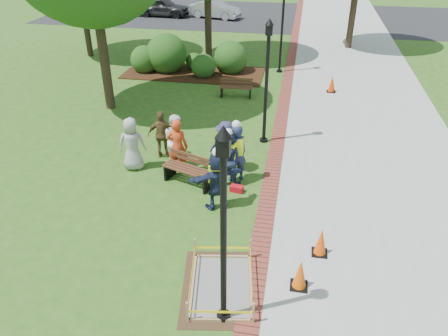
% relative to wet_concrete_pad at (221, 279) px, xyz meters
% --- Properties ---
extents(ground, '(100.00, 100.00, 0.00)m').
position_rel_wet_concrete_pad_xyz_m(ground, '(-1.06, 2.20, -0.23)').
color(ground, '#285116').
rests_on(ground, ground).
extents(sidewalk, '(6.00, 60.00, 0.02)m').
position_rel_wet_concrete_pad_xyz_m(sidewalk, '(3.94, 12.20, -0.22)').
color(sidewalk, '#9E9E99').
rests_on(sidewalk, ground).
extents(brick_edging, '(0.50, 60.00, 0.03)m').
position_rel_wet_concrete_pad_xyz_m(brick_edging, '(0.69, 12.20, -0.22)').
color(brick_edging, maroon).
rests_on(brick_edging, ground).
extents(mulch_bed, '(7.00, 3.00, 0.05)m').
position_rel_wet_concrete_pad_xyz_m(mulch_bed, '(-4.06, 14.20, -0.21)').
color(mulch_bed, '#381E0F').
rests_on(mulch_bed, ground).
extents(parking_lot, '(36.00, 12.00, 0.01)m').
position_rel_wet_concrete_pad_xyz_m(parking_lot, '(-1.06, 29.20, -0.23)').
color(parking_lot, black).
rests_on(parking_lot, ground).
extents(wet_concrete_pad, '(2.04, 2.54, 0.55)m').
position_rel_wet_concrete_pad_xyz_m(wet_concrete_pad, '(0.00, 0.00, 0.00)').
color(wet_concrete_pad, '#47331E').
rests_on(wet_concrete_pad, ground).
extents(bench_near, '(1.70, 1.06, 0.88)m').
position_rel_wet_concrete_pad_xyz_m(bench_near, '(-1.73, 3.99, 0.05)').
color(bench_near, '#57311E').
rests_on(bench_near, ground).
extents(bench_far, '(1.48, 0.58, 0.78)m').
position_rel_wet_concrete_pad_xyz_m(bench_far, '(-1.46, 11.35, 0.02)').
color(bench_far, '#5A2F1E').
rests_on(bench_far, ground).
extents(cone_front, '(0.38, 0.38, 0.75)m').
position_rel_wet_concrete_pad_xyz_m(cone_front, '(1.66, 0.31, 0.13)').
color(cone_front, black).
rests_on(cone_front, ground).
extents(cone_back, '(0.37, 0.37, 0.73)m').
position_rel_wet_concrete_pad_xyz_m(cone_back, '(2.11, 1.48, 0.12)').
color(cone_back, black).
rests_on(cone_back, ground).
extents(cone_far, '(0.39, 0.39, 0.76)m').
position_rel_wet_concrete_pad_xyz_m(cone_far, '(2.71, 12.68, 0.13)').
color(cone_far, black).
rests_on(cone_far, ground).
extents(toolbox, '(0.41, 0.27, 0.19)m').
position_rel_wet_concrete_pad_xyz_m(toolbox, '(-0.26, 3.81, -0.14)').
color(toolbox, '#B70E1A').
rests_on(toolbox, ground).
extents(lamp_near, '(0.28, 0.28, 4.26)m').
position_rel_wet_concrete_pad_xyz_m(lamp_near, '(0.19, -0.80, 2.25)').
color(lamp_near, black).
rests_on(lamp_near, ground).
extents(lamp_mid, '(0.28, 0.28, 4.26)m').
position_rel_wet_concrete_pad_xyz_m(lamp_mid, '(0.19, 7.20, 2.25)').
color(lamp_mid, black).
rests_on(lamp_mid, ground).
extents(lamp_far, '(0.28, 0.28, 4.26)m').
position_rel_wet_concrete_pad_xyz_m(lamp_far, '(0.19, 15.20, 2.25)').
color(lamp_far, black).
rests_on(lamp_far, ground).
extents(shrub_a, '(1.43, 1.43, 1.43)m').
position_rel_wet_concrete_pad_xyz_m(shrub_a, '(-6.60, 14.06, -0.23)').
color(shrub_a, '#214F16').
rests_on(shrub_a, ground).
extents(shrub_b, '(2.05, 2.05, 2.05)m').
position_rel_wet_concrete_pad_xyz_m(shrub_b, '(-5.51, 14.37, -0.23)').
color(shrub_b, '#214F16').
rests_on(shrub_b, ground).
extents(shrub_c, '(1.22, 1.22, 1.22)m').
position_rel_wet_concrete_pad_xyz_m(shrub_c, '(-3.47, 13.79, -0.23)').
color(shrub_c, '#214F16').
rests_on(shrub_c, ground).
extents(shrub_d, '(1.70, 1.70, 1.70)m').
position_rel_wet_concrete_pad_xyz_m(shrub_d, '(-2.27, 14.74, -0.23)').
color(shrub_d, '#214F16').
rests_on(shrub_d, ground).
extents(shrub_e, '(0.89, 0.89, 0.89)m').
position_rel_wet_concrete_pad_xyz_m(shrub_e, '(-4.21, 14.95, -0.23)').
color(shrub_e, '#214F16').
rests_on(shrub_e, ground).
extents(casual_person_a, '(0.62, 0.48, 1.72)m').
position_rel_wet_concrete_pad_xyz_m(casual_person_a, '(-3.67, 4.57, 0.62)').
color(casual_person_a, '#9C9C9C').
rests_on(casual_person_a, ground).
extents(casual_person_b, '(0.58, 0.38, 1.78)m').
position_rel_wet_concrete_pad_xyz_m(casual_person_b, '(-2.22, 4.61, 0.65)').
color(casual_person_b, red).
rests_on(casual_person_b, ground).
extents(casual_person_c, '(0.65, 0.63, 1.73)m').
position_rel_wet_concrete_pad_xyz_m(casual_person_c, '(-2.41, 5.06, 0.63)').
color(casual_person_c, white).
rests_on(casual_person_c, ground).
extents(casual_person_d, '(0.57, 0.43, 1.61)m').
position_rel_wet_concrete_pad_xyz_m(casual_person_d, '(-2.98, 5.48, 0.57)').
color(casual_person_d, brown).
rests_on(casual_person_d, ground).
extents(casual_person_e, '(0.60, 0.45, 1.67)m').
position_rel_wet_concrete_pad_xyz_m(casual_person_e, '(-0.79, 4.94, 0.60)').
color(casual_person_e, '#2C2C4D').
rests_on(casual_person_e, ground).
extents(hivis_worker_a, '(0.64, 0.59, 1.84)m').
position_rel_wet_concrete_pad_xyz_m(hivis_worker_a, '(-0.67, 2.97, 0.68)').
color(hivis_worker_a, '#192042').
rests_on(hivis_worker_a, ground).
extents(hivis_worker_b, '(0.69, 0.62, 1.98)m').
position_rel_wet_concrete_pad_xyz_m(hivis_worker_b, '(-0.39, 4.45, 0.74)').
color(hivis_worker_b, '#17253D').
rests_on(hivis_worker_b, ground).
extents(hivis_worker_c, '(0.54, 0.36, 1.80)m').
position_rel_wet_concrete_pad_xyz_m(hivis_worker_c, '(-0.59, 4.24, 0.66)').
color(hivis_worker_c, '#1B1F47').
rests_on(hivis_worker_c, ground).
extents(parked_car_a, '(2.31, 4.91, 1.57)m').
position_rel_wet_concrete_pad_xyz_m(parked_car_a, '(-9.83, 27.54, -0.23)').
color(parked_car_a, '#262628').
rests_on(parked_car_a, ground).
extents(parked_car_b, '(2.89, 4.66, 1.41)m').
position_rel_wet_concrete_pad_xyz_m(parked_car_b, '(-5.63, 27.60, -0.23)').
color(parked_car_b, '#A7A8AC').
rests_on(parked_car_b, ground).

